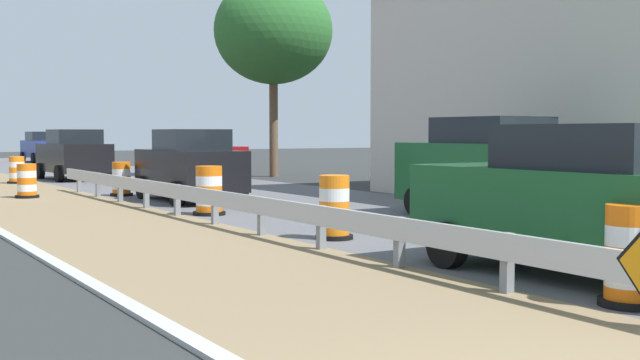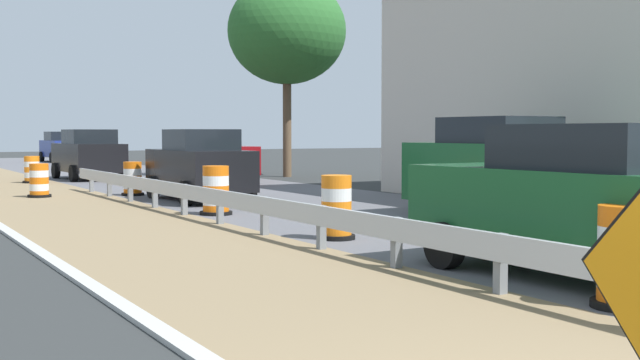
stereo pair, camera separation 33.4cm
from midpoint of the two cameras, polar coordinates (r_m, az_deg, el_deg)
The scene contains 14 objects.
traffic_barrel_nearest at distance 9.18m, azimuth 21.62°, elevation -5.39°, with size 0.66×0.66×1.09m.
traffic_barrel_close at distance 14.02m, azimuth 1.85°, elevation -2.15°, with size 0.66×0.66×1.12m.
traffic_barrel_mid at distance 18.32m, azimuth -6.86°, elevation -0.90°, with size 0.74×0.74×1.11m.
traffic_barrel_far at distance 24.43m, azimuth -18.87°, elevation -0.15°, with size 0.66×0.66×0.97m.
traffic_barrel_farther at distance 24.36m, azimuth -12.73°, elevation -0.03°, with size 0.66×0.66×1.00m.
traffic_barrel_farthest at distance 31.51m, azimuth -19.41°, elevation 0.61°, with size 0.68×0.68×0.99m.
car_lead_near_lane at distance 33.28m, azimuth -15.77°, elevation 1.75°, with size 2.25×4.11×1.98m.
car_trailing_near_lane at distance 53.87m, azimuth -17.66°, elevation 2.26°, with size 2.13×4.34×1.93m.
car_lead_far_lane at distance 22.17m, azimuth -8.10°, elevation 1.05°, with size 2.02×4.18×1.95m.
car_mid_far_lane at distance 17.61m, azimuth 13.37°, elevation 0.80°, with size 2.21×4.73×2.19m.
car_trailing_far_lane at distance 10.70m, azimuth 19.18°, elevation -1.49°, with size 2.26×4.77×1.96m.
car_distant_a at distance 30.93m, azimuth -7.40°, elevation 1.68°, with size 2.10×4.75×1.92m.
roadside_shop_near at distance 23.97m, azimuth 20.79°, elevation 6.80°, with size 8.26×12.10×6.74m.
tree_roadside at distance 34.12m, azimuth -2.07°, elevation 10.47°, with size 4.94×4.94×8.32m.
Camera 2 is at (-3.69, -2.63, 1.85)m, focal length 45.25 mm.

